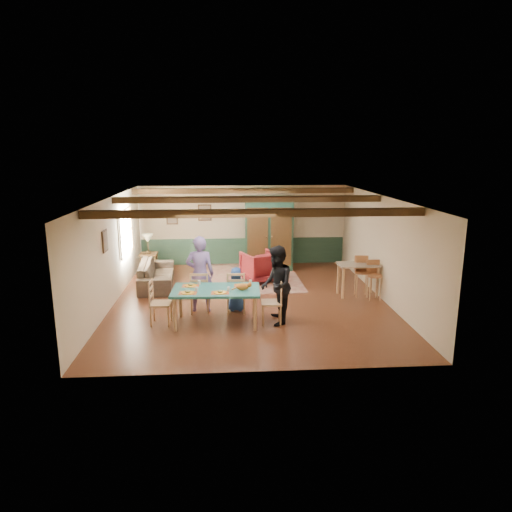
{
  "coord_description": "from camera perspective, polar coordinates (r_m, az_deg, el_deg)",
  "views": [
    {
      "loc": [
        -0.63,
        -11.43,
        3.83
      ],
      "look_at": [
        0.17,
        0.17,
        1.15
      ],
      "focal_mm": 32.0,
      "sensor_mm": 36.0,
      "label": 1
    }
  ],
  "objects": [
    {
      "name": "sofa",
      "position": [
        13.57,
        -12.32,
        -2.21
      ],
      "size": [
        1.1,
        2.43,
        0.69
      ],
      "primitive_type": "imported",
      "rotation": [
        0.0,
        0.0,
        1.65
      ],
      "color": "#3E3226",
      "rests_on": "floor"
    },
    {
      "name": "end_table",
      "position": [
        14.92,
        -13.23,
        -0.92
      ],
      "size": [
        0.55,
        0.55,
        0.67
      ],
      "primitive_type": null,
      "rotation": [
        0.0,
        0.0,
        0.01
      ],
      "color": "#311F0D",
      "rests_on": "floor"
    },
    {
      "name": "cat",
      "position": [
        10.11,
        -1.69,
        -3.82
      ],
      "size": [
        0.4,
        0.17,
        0.2
      ],
      "primitive_type": null,
      "rotation": [
        0.0,
        0.0,
        -0.04
      ],
      "color": "#C76623",
      "rests_on": "dining_table"
    },
    {
      "name": "place_setting_near_left",
      "position": [
        10.04,
        -8.53,
        -4.33
      ],
      "size": [
        0.45,
        0.34,
        0.11
      ],
      "primitive_type": null,
      "rotation": [
        0.0,
        0.0,
        -0.04
      ],
      "color": "#FDAB21",
      "rests_on": "dining_table"
    },
    {
      "name": "table_lamp",
      "position": [
        14.78,
        -13.36,
        1.49
      ],
      "size": [
        0.34,
        0.34,
        0.61
      ],
      "primitive_type": null,
      "rotation": [
        0.0,
        0.0,
        0.0
      ],
      "color": "#C4B67F",
      "rests_on": "end_table"
    },
    {
      "name": "dining_chair_far_right",
      "position": [
        11.07,
        -2.51,
        -4.45
      ],
      "size": [
        0.48,
        0.5,
        1.03
      ],
      "primitive_type": null,
      "rotation": [
        0.0,
        0.0,
        3.1
      ],
      "color": "tan",
      "rests_on": "floor"
    },
    {
      "name": "wainscot_back",
      "position": [
        15.79,
        -1.58,
        0.62
      ],
      "size": [
        6.95,
        0.03,
        0.9
      ],
      "primitive_type": "cube",
      "color": "#213E2E",
      "rests_on": "floor"
    },
    {
      "name": "dining_table",
      "position": [
        10.39,
        -4.98,
        -6.32
      ],
      "size": [
        2.0,
        1.17,
        0.81
      ],
      "primitive_type": null,
      "rotation": [
        0.0,
        0.0,
        -0.04
      ],
      "color": "#206763",
      "rests_on": "floor"
    },
    {
      "name": "wall_left",
      "position": [
        12.04,
        -17.66,
        0.48
      ],
      "size": [
        0.02,
        8.0,
        2.7
      ],
      "primitive_type": "cube",
      "color": "beige",
      "rests_on": "floor"
    },
    {
      "name": "wall_right",
      "position": [
        12.4,
        15.58,
        0.97
      ],
      "size": [
        0.02,
        8.0,
        2.7
      ],
      "primitive_type": "cube",
      "color": "beige",
      "rests_on": "floor"
    },
    {
      "name": "dining_chair_far_left",
      "position": [
        11.12,
        -6.99,
        -4.45
      ],
      "size": [
        0.48,
        0.5,
        1.03
      ],
      "primitive_type": null,
      "rotation": [
        0.0,
        0.0,
        3.1
      ],
      "color": "tan",
      "rests_on": "floor"
    },
    {
      "name": "person_woman",
      "position": [
        10.24,
        2.57,
        -3.69
      ],
      "size": [
        0.71,
        0.9,
        1.79
      ],
      "primitive_type": "imported",
      "rotation": [
        0.0,
        0.0,
        -1.61
      ],
      "color": "black",
      "rests_on": "floor"
    },
    {
      "name": "ceiling_beam_front",
      "position": [
        9.23,
        -0.02,
        5.39
      ],
      "size": [
        6.95,
        0.16,
        0.16
      ],
      "primitive_type": "cube",
      "color": "#311F0D",
      "rests_on": "ceiling"
    },
    {
      "name": "ceiling_beam_back",
      "position": [
        14.49,
        -1.47,
        8.15
      ],
      "size": [
        6.95,
        0.16,
        0.16
      ],
      "primitive_type": "cube",
      "color": "#311F0D",
      "rests_on": "ceiling"
    },
    {
      "name": "ceiling_beam_mid",
      "position": [
        11.91,
        -0.92,
        7.1
      ],
      "size": [
        6.95,
        0.16,
        0.16
      ],
      "primitive_type": "cube",
      "color": "#311F0D",
      "rests_on": "ceiling"
    },
    {
      "name": "bar_stool_left",
      "position": [
        12.56,
        13.07,
        -2.53
      ],
      "size": [
        0.44,
        0.47,
        1.09
      ],
      "primitive_type": null,
      "rotation": [
        0.0,
        0.0,
        -0.14
      ],
      "color": "#BA7648",
      "rests_on": "floor"
    },
    {
      "name": "place_setting_far_right",
      "position": [
        10.48,
        -1.69,
        -3.44
      ],
      "size": [
        0.45,
        0.34,
        0.11
      ],
      "primitive_type": null,
      "rotation": [
        0.0,
        0.0,
        -0.04
      ],
      "color": "#FDAB21",
      "rests_on": "dining_table"
    },
    {
      "name": "armoire",
      "position": [
        14.85,
        1.63,
        2.81
      ],
      "size": [
        1.75,
        0.78,
        2.41
      ],
      "primitive_type": "cube",
      "rotation": [
        0.0,
        0.0,
        -0.06
      ],
      "color": "#143426",
      "rests_on": "floor"
    },
    {
      "name": "ceiling",
      "position": [
        11.5,
        -0.81,
        7.34
      ],
      "size": [
        7.0,
        8.0,
        0.02
      ],
      "primitive_type": "cube",
      "color": "silver",
      "rests_on": "wall_back"
    },
    {
      "name": "wall_back",
      "position": [
        15.64,
        -1.6,
        3.86
      ],
      "size": [
        7.0,
        0.02,
        2.7
      ],
      "primitive_type": "cube",
      "color": "beige",
      "rests_on": "floor"
    },
    {
      "name": "armchair",
      "position": [
        13.67,
        0.55,
        -1.31
      ],
      "size": [
        1.28,
        1.3,
        0.91
      ],
      "primitive_type": "imported",
      "rotation": [
        0.0,
        0.0,
        -2.73
      ],
      "color": "#531018",
      "rests_on": "floor"
    },
    {
      "name": "dining_chair_end_right",
      "position": [
        10.35,
        1.94,
        -5.71
      ],
      "size": [
        0.5,
        0.48,
        1.03
      ],
      "primitive_type": null,
      "rotation": [
        0.0,
        0.0,
        -1.61
      ],
      "color": "tan",
      "rests_on": "floor"
    },
    {
      "name": "area_rug",
      "position": [
        14.2,
        -0.76,
        -2.63
      ],
      "size": [
        3.05,
        3.6,
        0.01
      ],
      "primitive_type": "cube",
      "rotation": [
        0.0,
        0.0,
        0.02
      ],
      "color": "tan",
      "rests_on": "floor"
    },
    {
      "name": "counter_table",
      "position": [
        12.6,
        12.57,
        -2.91
      ],
      "size": [
        1.09,
        0.65,
        0.89
      ],
      "primitive_type": null,
      "rotation": [
        0.0,
        0.0,
        0.03
      ],
      "color": "#BFAE95",
      "rests_on": "floor"
    },
    {
      "name": "place_setting_near_center",
      "position": [
        9.98,
        -4.5,
        -4.33
      ],
      "size": [
        0.45,
        0.34,
        0.11
      ],
      "primitive_type": null,
      "rotation": [
        0.0,
        0.0,
        -0.04
      ],
      "color": "#FDAB21",
      "rests_on": "dining_table"
    },
    {
      "name": "picture_back_b",
      "position": [
        15.65,
        -10.45,
        4.77
      ],
      "size": [
        0.38,
        0.04,
        0.48
      ],
      "primitive_type": null,
      "color": "gray",
      "rests_on": "wall_back"
    },
    {
      "name": "place_setting_far_left",
      "position": [
        10.56,
        -8.18,
        -3.45
      ],
      "size": [
        0.45,
        0.34,
        0.11
      ],
      "primitive_type": null,
      "rotation": [
        0.0,
        0.0,
        -0.04
      ],
      "color": "#FDAB21",
      "rests_on": "dining_table"
    },
    {
      "name": "bar_stool_right",
      "position": [
        12.4,
        14.55,
        -2.95
      ],
      "size": [
        0.37,
        0.41,
        1.03
      ],
      "primitive_type": null,
      "rotation": [
        0.0,
        0.0,
        -0.01
      ],
      "color": "#BA7648",
      "rests_on": "floor"
    },
    {
      "name": "person_child",
      "position": [
        11.15,
        -2.5,
        -4.17
      ],
      "size": [
        0.55,
        0.37,
        1.09
      ],
      "primitive_type": "imported",
      "rotation": [
        0.0,
        0.0,
        3.1
      ],
      "color": "#274D9C",
      "rests_on": "floor"
    },
    {
      "name": "picture_left_wall",
      "position": [
        11.39,
        -18.35,
        1.79
      ],
      "size": [
        0.04,
        0.42,
        0.52
      ],
      "primitive_type": null,
      "color": "gray",
      "rests_on": "wall_left"
    },
    {
      "name": "person_man",
      "position": [
        11.09,
        -7.01,
        -2.25
      ],
      "size": [
        0.7,
        0.48,
        1.87
      ],
      "primitive_type": "imported",
      "rotation": [
        0.0,
        0.0,
        3.1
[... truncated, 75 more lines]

